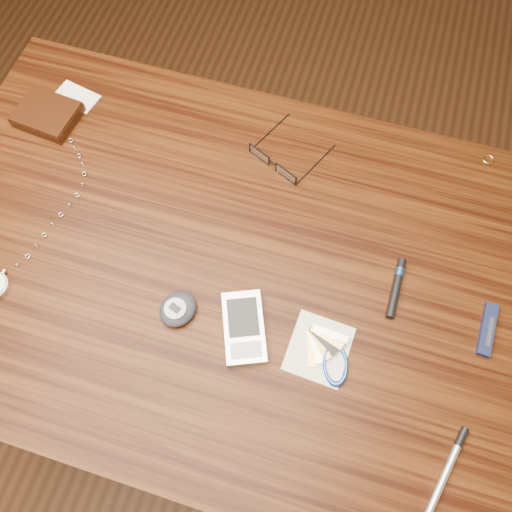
# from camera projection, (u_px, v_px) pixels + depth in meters

# --- Properties ---
(ground) EXTENTS (3.80, 3.80, 0.00)m
(ground) POSITION_uv_depth(u_px,v_px,m) (232.00, 356.00, 1.49)
(ground) COLOR #472814
(ground) RESTS_ON ground
(desk) EXTENTS (1.00, 0.70, 0.75)m
(desk) POSITION_uv_depth(u_px,v_px,m) (217.00, 280.00, 0.90)
(desk) COLOR #331808
(desk) RESTS_ON ground
(wallet_and_card) EXTENTS (0.13, 0.14, 0.02)m
(wallet_and_card) POSITION_uv_depth(u_px,v_px,m) (48.00, 114.00, 0.91)
(wallet_and_card) COLOR black
(wallet_and_card) RESTS_ON desk
(eyeglasses) EXTENTS (0.14, 0.15, 0.02)m
(eyeglasses) POSITION_uv_depth(u_px,v_px,m) (275.00, 162.00, 0.87)
(eyeglasses) COLOR black
(eyeglasses) RESTS_ON desk
(gold_ring) EXTENTS (0.02, 0.02, 0.00)m
(gold_ring) POSITION_uv_depth(u_px,v_px,m) (488.00, 159.00, 0.88)
(gold_ring) COLOR #E5C662
(gold_ring) RESTS_ON desk
(pda_phone) EXTENTS (0.10, 0.13, 0.02)m
(pda_phone) POSITION_uv_depth(u_px,v_px,m) (244.00, 327.00, 0.75)
(pda_phone) COLOR silver
(pda_phone) RESTS_ON desk
(pedometer) EXTENTS (0.07, 0.07, 0.03)m
(pedometer) POSITION_uv_depth(u_px,v_px,m) (178.00, 309.00, 0.76)
(pedometer) COLOR black
(pedometer) RESTS_ON desk
(notepad_keys) EXTENTS (0.11, 0.10, 0.01)m
(notepad_keys) POSITION_uv_depth(u_px,v_px,m) (327.00, 355.00, 0.74)
(notepad_keys) COLOR white
(notepad_keys) RESTS_ON desk
(pocket_knife) EXTENTS (0.02, 0.09, 0.01)m
(pocket_knife) POSITION_uv_depth(u_px,v_px,m) (487.00, 329.00, 0.75)
(pocket_knife) COLOR #121A38
(pocket_knife) RESTS_ON desk
(silver_pen) EXTENTS (0.04, 0.13, 0.01)m
(silver_pen) POSITION_uv_depth(u_px,v_px,m) (450.00, 464.00, 0.68)
(silver_pen) COLOR silver
(silver_pen) RESTS_ON desk
(black_blue_pen) EXTENTS (0.01, 0.10, 0.01)m
(black_blue_pen) POSITION_uv_depth(u_px,v_px,m) (397.00, 286.00, 0.78)
(black_blue_pen) COLOR black
(black_blue_pen) RESTS_ON desk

